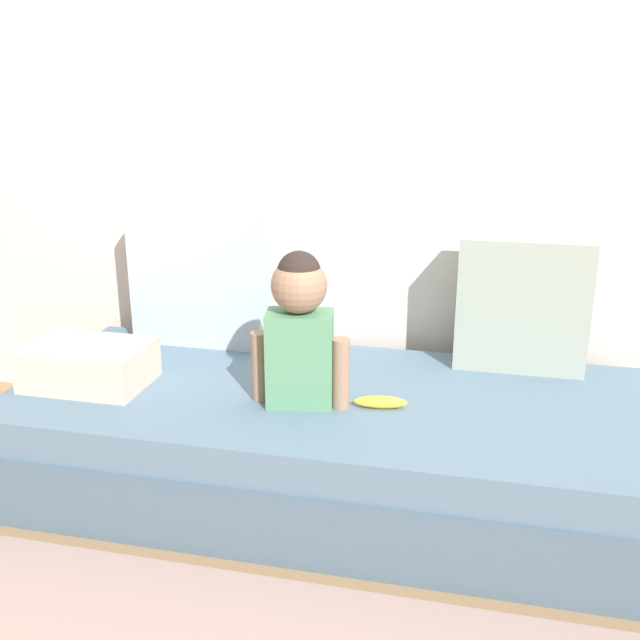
{
  "coord_description": "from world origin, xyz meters",
  "views": [
    {
      "loc": [
        0.47,
        -2.18,
        1.34
      ],
      "look_at": [
        -0.04,
        0.0,
        0.61
      ],
      "focal_mm": 40.71,
      "sensor_mm": 36.0,
      "label": 1
    }
  ],
  "objects_px": {
    "couch": "(332,440)",
    "toddler": "(299,326)",
    "banana": "(380,402)",
    "throw_pillow_left": "(200,272)",
    "folded_blanket": "(89,365)",
    "throw_pillow_right": "(522,304)"
  },
  "relations": [
    {
      "from": "throw_pillow_right",
      "to": "folded_blanket",
      "type": "height_order",
      "value": "throw_pillow_right"
    },
    {
      "from": "throw_pillow_right",
      "to": "couch",
      "type": "bearing_deg",
      "value": -148.29
    },
    {
      "from": "banana",
      "to": "throw_pillow_right",
      "type": "bearing_deg",
      "value": 47.05
    },
    {
      "from": "throw_pillow_left",
      "to": "folded_blanket",
      "type": "height_order",
      "value": "throw_pillow_left"
    },
    {
      "from": "couch",
      "to": "throw_pillow_left",
      "type": "height_order",
      "value": "throw_pillow_left"
    },
    {
      "from": "toddler",
      "to": "banana",
      "type": "bearing_deg",
      "value": 4.63
    },
    {
      "from": "throw_pillow_left",
      "to": "banana",
      "type": "xyz_separation_m",
      "value": [
        0.78,
        -0.46,
        -0.26
      ]
    },
    {
      "from": "banana",
      "to": "couch",
      "type": "bearing_deg",
      "value": 153.75
    },
    {
      "from": "couch",
      "to": "toddler",
      "type": "relative_size",
      "value": 4.4
    },
    {
      "from": "banana",
      "to": "toddler",
      "type": "bearing_deg",
      "value": -175.37
    },
    {
      "from": "folded_blanket",
      "to": "throw_pillow_right",
      "type": "bearing_deg",
      "value": 19.05
    },
    {
      "from": "couch",
      "to": "throw_pillow_left",
      "type": "relative_size",
      "value": 3.87
    },
    {
      "from": "couch",
      "to": "toddler",
      "type": "height_order",
      "value": "toddler"
    },
    {
      "from": "throw_pillow_right",
      "to": "folded_blanket",
      "type": "xyz_separation_m",
      "value": [
        -1.43,
        -0.49,
        -0.17
      ]
    },
    {
      "from": "throw_pillow_left",
      "to": "toddler",
      "type": "relative_size",
      "value": 1.14
    },
    {
      "from": "banana",
      "to": "folded_blanket",
      "type": "relative_size",
      "value": 0.42
    },
    {
      "from": "toddler",
      "to": "throw_pillow_left",
      "type": "bearing_deg",
      "value": 137.42
    },
    {
      "from": "throw_pillow_right",
      "to": "toddler",
      "type": "xyz_separation_m",
      "value": [
        -0.69,
        -0.48,
        0.02
      ]
    },
    {
      "from": "couch",
      "to": "throw_pillow_left",
      "type": "xyz_separation_m",
      "value": [
        -0.61,
        0.37,
        0.47
      ]
    },
    {
      "from": "couch",
      "to": "throw_pillow_left",
      "type": "bearing_deg",
      "value": 148.29
    },
    {
      "from": "toddler",
      "to": "couch",
      "type": "bearing_deg",
      "value": 53.05
    },
    {
      "from": "couch",
      "to": "throw_pillow_right",
      "type": "bearing_deg",
      "value": 31.71
    }
  ]
}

